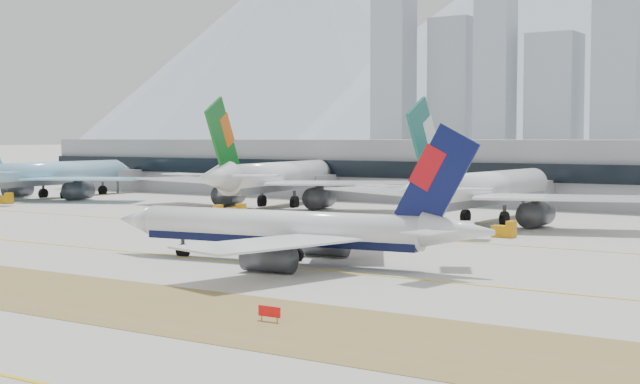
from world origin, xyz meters
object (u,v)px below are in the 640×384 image
Objects in this scene: widebody_cathay at (483,191)px; terminal at (527,171)px; widebody_korean at (51,175)px; widebody_eva at (276,179)px; taxiing_airliner at (292,230)px.

terminal is (-12.05, 56.73, 1.58)m from widebody_cathay.
widebody_korean is 0.94× the size of widebody_eva.
widebody_eva reaches higher than widebody_cathay.
widebody_eva is 1.06× the size of widebody_cathay.
taxiing_airliner is 117.96m from terminal.
widebody_korean is 1.00× the size of widebody_cathay.
terminal is at bearing -67.83° from widebody_korean.
widebody_korean reaches higher than terminal.
widebody_eva is (-53.83, 71.56, 2.17)m from taxiing_airliner.
terminal is (106.79, 53.28, 1.59)m from widebody_korean.
widebody_cathay is (118.84, -3.46, 0.01)m from widebody_korean.
widebody_cathay is (53.61, -11.02, -0.43)m from widebody_eva.
widebody_cathay is at bearing -78.01° from terminal.
taxiing_airliner is 0.18× the size of terminal.
widebody_cathay is at bearing -97.10° from taxiing_airliner.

